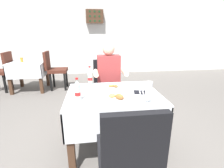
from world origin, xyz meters
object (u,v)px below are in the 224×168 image
(main_dining_table, at_px, (113,106))
(cola_bottle_primary, at_px, (90,77))
(chair_near_camera_side, at_px, (128,154))
(background_dining_table, at_px, (29,70))
(seated_diner_far, at_px, (109,78))
(cola_bottle_secondary, at_px, (78,91))
(beer_glass_left, at_px, (149,92))
(background_table_tumbler, at_px, (22,60))
(plate_far_diner, at_px, (112,87))
(background_chair_right, at_px, (54,68))
(wall_bottle_rack, at_px, (95,16))
(chair_far_diner_seat, at_px, (106,86))
(napkin_cutlery_set, at_px, (141,92))
(plate_near_camera, at_px, (116,97))
(background_chair_left, at_px, (2,69))

(main_dining_table, height_order, cola_bottle_primary, cola_bottle_primary)
(main_dining_table, relative_size, cola_bottle_primary, 4.17)
(chair_near_camera_side, bearing_deg, background_dining_table, 118.77)
(seated_diner_far, bearing_deg, main_dining_table, -92.71)
(seated_diner_far, height_order, cola_bottle_secondary, seated_diner_far)
(beer_glass_left, height_order, background_table_tumbler, beer_glass_left)
(plate_far_diner, relative_size, background_chair_right, 0.26)
(seated_diner_far, xyz_separation_m, wall_bottle_rack, (-0.10, 3.23, 1.20))
(chair_near_camera_side, xyz_separation_m, background_dining_table, (-1.79, 3.26, -0.02))
(chair_far_diner_seat, bearing_deg, napkin_cutlery_set, -68.68)
(napkin_cutlery_set, distance_m, background_chair_right, 2.90)
(seated_diner_far, bearing_deg, plate_near_camera, -91.62)
(background_chair_right, xyz_separation_m, background_table_tumbler, (-0.73, -0.03, 0.23))
(beer_glass_left, bearing_deg, wall_bottle_rack, 95.20)
(cola_bottle_primary, bearing_deg, main_dining_table, -53.29)
(background_dining_table, distance_m, background_chair_left, 0.61)
(seated_diner_far, distance_m, cola_bottle_secondary, 1.01)
(plate_near_camera, xyz_separation_m, background_dining_table, (-1.80, 2.63, -0.21))
(main_dining_table, distance_m, chair_near_camera_side, 0.82)
(chair_near_camera_side, distance_m, wall_bottle_rack, 4.96)
(chair_far_diner_seat, height_order, background_table_tumbler, chair_far_diner_seat)
(chair_far_diner_seat, bearing_deg, main_dining_table, -90.00)
(chair_near_camera_side, distance_m, cola_bottle_secondary, 0.80)
(main_dining_table, height_order, plate_near_camera, plate_near_camera)
(main_dining_table, bearing_deg, cola_bottle_primary, 126.71)
(chair_near_camera_side, xyz_separation_m, seated_diner_far, (0.03, 1.54, 0.16))
(napkin_cutlery_set, bearing_deg, seated_diner_far, 111.90)
(plate_near_camera, bearing_deg, beer_glass_left, -21.72)
(cola_bottle_secondary, bearing_deg, napkin_cutlery_set, 12.12)
(main_dining_table, distance_m, chair_far_diner_seat, 0.82)
(main_dining_table, xyz_separation_m, cola_bottle_secondary, (-0.39, -0.19, 0.28))
(background_chair_right, bearing_deg, beer_glass_left, -61.49)
(seated_diner_far, height_order, background_chair_right, seated_diner_far)
(cola_bottle_primary, bearing_deg, plate_far_diner, -30.68)
(background_dining_table, distance_m, background_chair_right, 0.61)
(background_chair_left, distance_m, background_chair_right, 1.23)
(background_dining_table, bearing_deg, cola_bottle_primary, -53.78)
(seated_diner_far, xyz_separation_m, background_chair_left, (-2.44, 1.73, -0.16))
(cola_bottle_secondary, xyz_separation_m, napkin_cutlery_set, (0.73, 0.16, -0.10))
(cola_bottle_secondary, bearing_deg, background_table_tumbler, 120.31)
(main_dining_table, height_order, wall_bottle_rack, wall_bottle_rack)
(chair_far_diner_seat, distance_m, beer_glass_left, 1.21)
(beer_glass_left, distance_m, cola_bottle_primary, 0.89)
(napkin_cutlery_set, height_order, background_table_tumbler, background_table_tumbler)
(beer_glass_left, bearing_deg, chair_far_diner_seat, 105.62)
(wall_bottle_rack, bearing_deg, plate_near_camera, -88.92)
(seated_diner_far, height_order, background_table_tumbler, seated_diner_far)
(background_chair_right, bearing_deg, background_table_tumbler, -177.45)
(beer_glass_left, bearing_deg, background_table_tumbler, 129.32)
(chair_near_camera_side, height_order, wall_bottle_rack, wall_bottle_rack)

